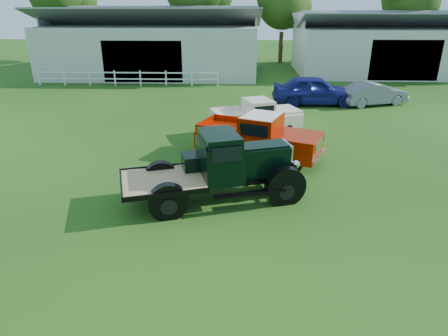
# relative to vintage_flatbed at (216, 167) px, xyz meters

# --- Properties ---
(ground) EXTENTS (120.00, 120.00, 0.00)m
(ground) POSITION_rel_vintage_flatbed_xyz_m (0.04, -1.04, -1.15)
(ground) COLOR #1B3E11
(shed_left) EXTENTS (18.80, 10.20, 5.60)m
(shed_left) POSITION_rel_vintage_flatbed_xyz_m (-6.96, 24.96, 1.65)
(shed_left) COLOR silver
(shed_left) RESTS_ON ground
(shed_right) EXTENTS (16.80, 9.20, 5.20)m
(shed_right) POSITION_rel_vintage_flatbed_xyz_m (14.04, 25.96, 1.45)
(shed_right) COLOR silver
(shed_right) RESTS_ON ground
(fence_rail) EXTENTS (14.20, 0.16, 1.20)m
(fence_rail) POSITION_rel_vintage_flatbed_xyz_m (-7.96, 18.96, -0.55)
(fence_rail) COLOR white
(fence_rail) RESTS_ON ground
(tree_a) EXTENTS (6.30, 6.30, 10.50)m
(tree_a) POSITION_rel_vintage_flatbed_xyz_m (-17.96, 31.96, 4.10)
(tree_a) COLOR #214210
(tree_a) RESTS_ON ground
(tree_b) EXTENTS (6.90, 6.90, 11.50)m
(tree_b) POSITION_rel_vintage_flatbed_xyz_m (-3.96, 32.96, 4.60)
(tree_b) COLOR #214210
(tree_b) RESTS_ON ground
(tree_c) EXTENTS (5.40, 5.40, 9.00)m
(tree_c) POSITION_rel_vintage_flatbed_xyz_m (5.04, 31.96, 3.35)
(tree_c) COLOR #214210
(tree_c) RESTS_ON ground
(tree_d) EXTENTS (6.00, 6.00, 10.00)m
(tree_d) POSITION_rel_vintage_flatbed_xyz_m (18.04, 32.96, 3.85)
(tree_d) COLOR #214210
(tree_d) RESTS_ON ground
(vintage_flatbed) EXTENTS (6.22, 3.91, 2.30)m
(vintage_flatbed) POSITION_rel_vintage_flatbed_xyz_m (0.00, 0.00, 0.00)
(vintage_flatbed) COLOR black
(vintage_flatbed) RESTS_ON ground
(red_pickup) EXTENTS (5.59, 3.90, 1.91)m
(red_pickup) POSITION_rel_vintage_flatbed_xyz_m (1.53, 3.80, -0.20)
(red_pickup) COLOR #9E1800
(red_pickup) RESTS_ON ground
(white_pickup) EXTENTS (4.89, 3.27, 1.67)m
(white_pickup) POSITION_rel_vintage_flatbed_xyz_m (1.57, 7.26, -0.31)
(white_pickup) COLOR #F3DDC2
(white_pickup) RESTS_ON ground
(misc_car_blue) EXTENTS (5.32, 2.15, 1.81)m
(misc_car_blue) POSITION_rel_vintage_flatbed_xyz_m (5.52, 13.47, -0.24)
(misc_car_blue) COLOR navy
(misc_car_blue) RESTS_ON ground
(misc_car_grey) EXTENTS (4.61, 2.86, 1.43)m
(misc_car_grey) POSITION_rel_vintage_flatbed_xyz_m (9.21, 13.46, -0.43)
(misc_car_grey) COLOR slate
(misc_car_grey) RESTS_ON ground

